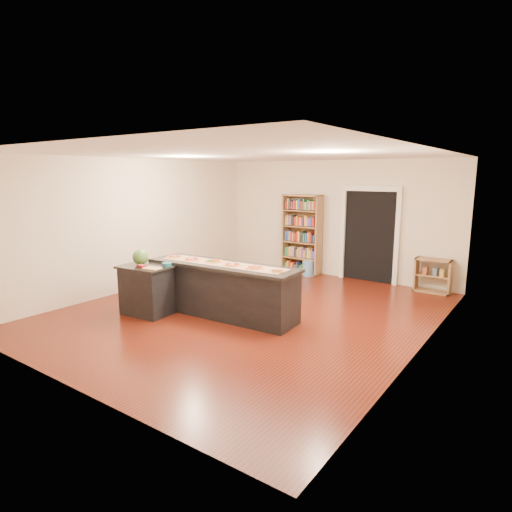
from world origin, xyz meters
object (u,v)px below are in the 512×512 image
Objects in this scene: bookshelf at (302,234)px; low_shelf at (433,276)px; waste_bin at (308,268)px; watermelon at (140,257)px; side_counter at (147,290)px; kitchen_island at (223,289)px.

bookshelf is 3.22m from low_shelf.
waste_bin is 1.41× the size of watermelon.
waste_bin is at bearing 72.18° from side_counter.
waste_bin is (-0.21, 3.54, -0.27)m from kitchen_island.
bookshelf is 7.16× the size of watermelon.
kitchen_island is 3.89× the size of low_shelf.
watermelon is (-1.28, -0.72, 0.55)m from kitchen_island.
watermelon reaches higher than side_counter.
side_counter is 0.59m from watermelon.
side_counter reaches higher than low_shelf.
kitchen_island is at bearing -82.31° from bookshelf.
low_shelf is 1.86× the size of waste_bin.
kitchen_island is 1.43× the size of bookshelf.
kitchen_island is 1.57m from watermelon.
side_counter is at bearing -130.50° from low_shelf.
waste_bin is at bearing -176.20° from low_shelf.
kitchen_island reaches higher than low_shelf.
kitchen_island is at bearing 26.95° from side_counter.
bookshelf reaches higher than side_counter.
watermelon is at bearing -99.93° from bookshelf.
side_counter is 5.86m from low_shelf.
waste_bin is at bearing 75.90° from watermelon.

